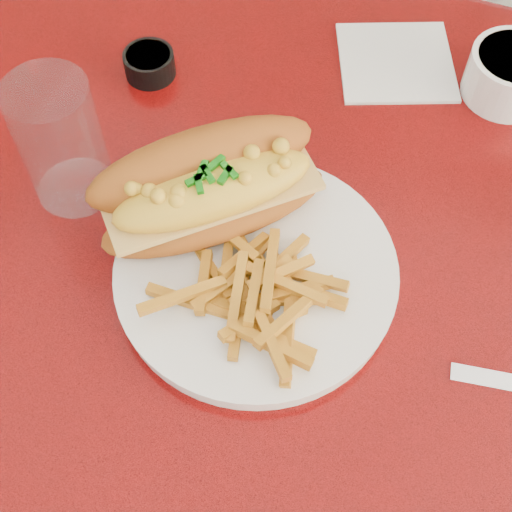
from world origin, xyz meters
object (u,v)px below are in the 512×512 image
(diner_table, at_px, (376,329))
(water_tumbler, at_px, (61,143))
(mac_hoagie, at_px, (210,187))
(gravy_ramekin, at_px, (511,74))
(booth_bench_far, at_px, (464,69))
(sauce_cup_left, at_px, (149,63))
(dinner_plate, at_px, (256,273))
(fork, at_px, (302,235))

(diner_table, distance_m, water_tumbler, 0.40)
(mac_hoagie, relative_size, gravy_ramekin, 2.18)
(booth_bench_far, xyz_separation_m, mac_hoagie, (-0.18, -0.84, 0.54))
(mac_hoagie, relative_size, sauce_cup_left, 3.98)
(dinner_plate, bearing_deg, gravy_ramekin, 62.41)
(dinner_plate, height_order, fork, same)
(fork, relative_size, sauce_cup_left, 2.45)
(sauce_cup_left, bearing_deg, booth_bench_far, 64.59)
(diner_table, xyz_separation_m, sauce_cup_left, (-0.32, 0.13, 0.18))
(booth_bench_far, bearing_deg, sauce_cup_left, -115.41)
(gravy_ramekin, distance_m, water_tumbler, 0.47)
(fork, bearing_deg, sauce_cup_left, 44.28)
(booth_bench_far, xyz_separation_m, water_tumbler, (-0.32, -0.85, 0.55))
(booth_bench_far, bearing_deg, gravy_ramekin, -84.98)
(sauce_cup_left, bearing_deg, dinner_plate, -44.64)
(water_tumbler, bearing_deg, gravy_ramekin, 37.55)
(fork, distance_m, water_tumbler, 0.24)
(diner_table, distance_m, fork, 0.20)
(booth_bench_far, relative_size, gravy_ramekin, 11.49)
(booth_bench_far, relative_size, sauce_cup_left, 20.94)
(dinner_plate, xyz_separation_m, water_tumbler, (-0.21, 0.03, 0.06))
(booth_bench_far, height_order, water_tumbler, water_tumbler)
(sauce_cup_left, xyz_separation_m, water_tumbler, (0.00, -0.17, 0.05))
(booth_bench_far, height_order, gravy_ramekin, booth_bench_far)
(dinner_plate, bearing_deg, booth_bench_far, 82.47)
(gravy_ramekin, bearing_deg, water_tumbler, -142.45)
(booth_bench_far, bearing_deg, water_tumbler, -110.74)
(fork, distance_m, gravy_ramekin, 0.30)
(dinner_plate, distance_m, water_tumbler, 0.22)
(booth_bench_far, distance_m, dinner_plate, 1.02)
(diner_table, distance_m, gravy_ramekin, 0.31)
(fork, height_order, sauce_cup_left, sauce_cup_left)
(fork, height_order, gravy_ramekin, gravy_ramekin)
(mac_hoagie, xyz_separation_m, gravy_ramekin, (0.23, 0.28, -0.03))
(dinner_plate, xyz_separation_m, gravy_ramekin, (0.17, 0.32, 0.02))
(booth_bench_far, relative_size, dinner_plate, 4.12)
(mac_hoagie, xyz_separation_m, water_tumbler, (-0.14, -0.01, 0.01))
(mac_hoagie, bearing_deg, booth_bench_far, 34.48)
(diner_table, xyz_separation_m, water_tumbler, (-0.32, -0.04, 0.23))
(water_tumbler, bearing_deg, dinner_plate, -9.03)
(dinner_plate, relative_size, water_tumbler, 2.15)
(diner_table, height_order, dinner_plate, dinner_plate)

